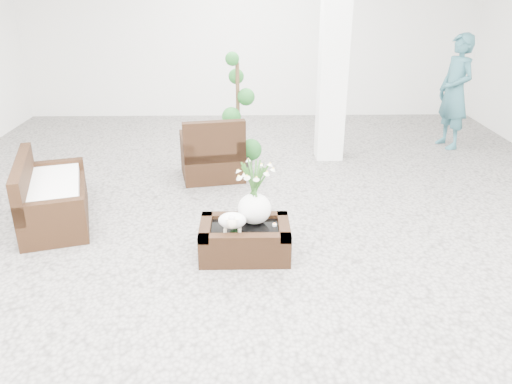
{
  "coord_description": "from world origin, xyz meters",
  "views": [
    {
      "loc": [
        -0.09,
        -4.81,
        2.6
      ],
      "look_at": [
        0.0,
        -0.1,
        0.62
      ],
      "focal_mm": 35.46,
      "sensor_mm": 36.0,
      "label": 1
    }
  ],
  "objects_px": {
    "armchair": "(212,146)",
    "loveseat": "(53,190)",
    "topiary": "(238,116)",
    "coffee_table": "(245,241)"
  },
  "relations": [
    {
      "from": "armchair",
      "to": "loveseat",
      "type": "distance_m",
      "value": 2.24
    },
    {
      "from": "armchair",
      "to": "topiary",
      "type": "height_order",
      "value": "topiary"
    },
    {
      "from": "coffee_table",
      "to": "armchair",
      "type": "height_order",
      "value": "armchair"
    },
    {
      "from": "loveseat",
      "to": "topiary",
      "type": "xyz_separation_m",
      "value": [
        2.1,
        1.59,
        0.46
      ]
    },
    {
      "from": "loveseat",
      "to": "armchair",
      "type": "bearing_deg",
      "value": -67.27
    },
    {
      "from": "armchair",
      "to": "coffee_table",
      "type": "bearing_deg",
      "value": 90.69
    },
    {
      "from": "armchair",
      "to": "topiary",
      "type": "relative_size",
      "value": 0.53
    },
    {
      "from": "coffee_table",
      "to": "armchair",
      "type": "bearing_deg",
      "value": 101.64
    },
    {
      "from": "topiary",
      "to": "loveseat",
      "type": "bearing_deg",
      "value": -142.82
    },
    {
      "from": "coffee_table",
      "to": "topiary",
      "type": "bearing_deg",
      "value": 92.2
    }
  ]
}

